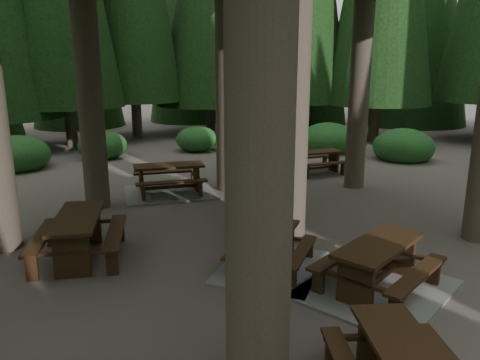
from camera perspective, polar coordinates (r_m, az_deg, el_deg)
ground at (r=9.78m, az=3.00°, el=-8.35°), size 80.00×80.00×0.00m
picnic_table_a at (r=8.30m, az=16.40°, el=-10.94°), size 2.83×2.48×0.85m
picnic_table_b at (r=9.58m, az=-19.10°, el=-5.85°), size 2.45×2.60×0.89m
picnic_table_c at (r=13.84m, az=-8.59°, el=-0.39°), size 3.19×2.96×0.87m
picnic_table_d at (r=16.44m, az=9.29°, el=2.61°), size 2.12×1.89×0.77m
picnic_table_f at (r=8.80m, az=3.84°, el=-9.32°), size 2.74×2.61×0.72m
shrub_ring at (r=10.61m, az=3.16°, el=-4.23°), size 23.86×24.64×1.49m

